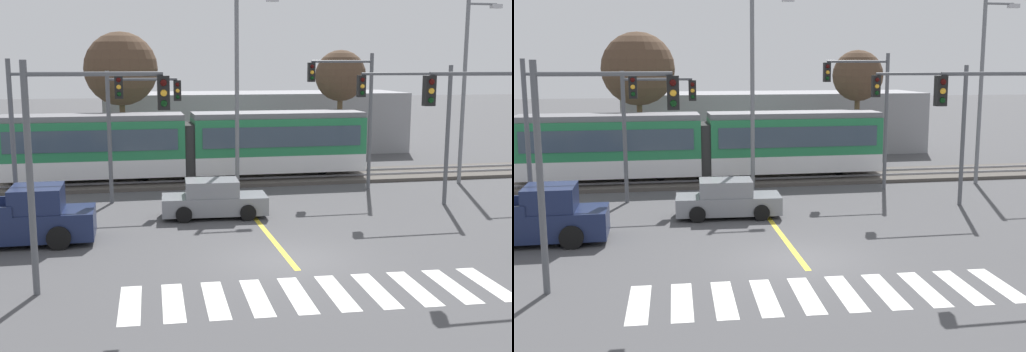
% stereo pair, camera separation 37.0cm
% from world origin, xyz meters
% --- Properties ---
extents(ground_plane, '(200.00, 200.00, 0.00)m').
position_xyz_m(ground_plane, '(0.00, 0.00, 0.00)').
color(ground_plane, '#474749').
extents(track_bed, '(120.00, 4.00, 0.18)m').
position_xyz_m(track_bed, '(0.00, 14.07, 0.09)').
color(track_bed, '#4C4742').
rests_on(track_bed, ground).
extents(rail_near, '(120.00, 0.08, 0.10)m').
position_xyz_m(rail_near, '(0.00, 13.35, 0.23)').
color(rail_near, '#939399').
rests_on(rail_near, track_bed).
extents(rail_far, '(120.00, 0.08, 0.10)m').
position_xyz_m(rail_far, '(0.00, 14.79, 0.23)').
color(rail_far, '#939399').
rests_on(rail_far, track_bed).
extents(light_rail_tram, '(18.50, 2.64, 3.43)m').
position_xyz_m(light_rail_tram, '(-1.90, 14.06, 2.05)').
color(light_rail_tram, silver).
rests_on(light_rail_tram, track_bed).
extents(crosswalk_stripe_0, '(0.65, 2.82, 0.01)m').
position_xyz_m(crosswalk_stripe_0, '(-4.95, -2.93, 0.00)').
color(crosswalk_stripe_0, silver).
rests_on(crosswalk_stripe_0, ground).
extents(crosswalk_stripe_1, '(0.65, 2.82, 0.01)m').
position_xyz_m(crosswalk_stripe_1, '(-3.85, -2.97, 0.00)').
color(crosswalk_stripe_1, silver).
rests_on(crosswalk_stripe_1, ground).
extents(crosswalk_stripe_2, '(0.65, 2.82, 0.01)m').
position_xyz_m(crosswalk_stripe_2, '(-2.75, -3.00, 0.00)').
color(crosswalk_stripe_2, silver).
rests_on(crosswalk_stripe_2, ground).
extents(crosswalk_stripe_3, '(0.65, 2.82, 0.01)m').
position_xyz_m(crosswalk_stripe_3, '(-1.65, -3.03, 0.00)').
color(crosswalk_stripe_3, silver).
rests_on(crosswalk_stripe_3, ground).
extents(crosswalk_stripe_4, '(0.65, 2.82, 0.01)m').
position_xyz_m(crosswalk_stripe_4, '(-0.55, -3.07, 0.00)').
color(crosswalk_stripe_4, silver).
rests_on(crosswalk_stripe_4, ground).
extents(crosswalk_stripe_5, '(0.65, 2.82, 0.01)m').
position_xyz_m(crosswalk_stripe_5, '(0.55, -3.10, 0.00)').
color(crosswalk_stripe_5, silver).
rests_on(crosswalk_stripe_5, ground).
extents(crosswalk_stripe_6, '(0.65, 2.82, 0.01)m').
position_xyz_m(crosswalk_stripe_6, '(1.65, -3.14, 0.00)').
color(crosswalk_stripe_6, silver).
rests_on(crosswalk_stripe_6, ground).
extents(crosswalk_stripe_7, '(0.65, 2.82, 0.01)m').
position_xyz_m(crosswalk_stripe_7, '(2.75, -3.17, 0.00)').
color(crosswalk_stripe_7, silver).
rests_on(crosswalk_stripe_7, ground).
extents(crosswalk_stripe_8, '(0.65, 2.82, 0.01)m').
position_xyz_m(crosswalk_stripe_8, '(3.85, -3.20, 0.00)').
color(crosswalk_stripe_8, silver).
rests_on(crosswalk_stripe_8, ground).
extents(crosswalk_stripe_9, '(0.65, 2.82, 0.01)m').
position_xyz_m(crosswalk_stripe_9, '(4.95, -3.24, 0.00)').
color(crosswalk_stripe_9, silver).
rests_on(crosswalk_stripe_9, ground).
extents(lane_centre_line, '(0.20, 13.15, 0.01)m').
position_xyz_m(lane_centre_line, '(0.00, 5.49, 0.00)').
color(lane_centre_line, gold).
rests_on(lane_centre_line, ground).
extents(sedan_crossing, '(4.29, 2.09, 1.52)m').
position_xyz_m(sedan_crossing, '(-1.57, 6.26, 0.70)').
color(sedan_crossing, gray).
rests_on(sedan_crossing, ground).
extents(pickup_truck, '(5.40, 2.24, 1.98)m').
position_xyz_m(pickup_truck, '(-8.69, 3.59, 0.84)').
color(pickup_truck, '#192347').
rests_on(pickup_truck, ground).
extents(traffic_light_far_right, '(3.25, 0.38, 6.61)m').
position_xyz_m(traffic_light_far_right, '(5.66, 10.59, 4.32)').
color(traffic_light_far_right, '#515459').
rests_on(traffic_light_far_right, ground).
extents(traffic_light_mid_right, '(4.25, 0.38, 6.06)m').
position_xyz_m(traffic_light_mid_right, '(7.25, 6.61, 4.07)').
color(traffic_light_mid_right, '#515459').
rests_on(traffic_light_mid_right, ground).
extents(traffic_light_near_right, '(3.75, 0.38, 6.32)m').
position_xyz_m(traffic_light_near_right, '(6.28, -1.00, 4.14)').
color(traffic_light_near_right, '#515459').
rests_on(traffic_light_near_right, ground).
extents(traffic_light_mid_left, '(4.25, 0.38, 6.30)m').
position_xyz_m(traffic_light_mid_left, '(-7.77, 6.53, 4.13)').
color(traffic_light_mid_left, '#515459').
rests_on(traffic_light_mid_left, ground).
extents(traffic_light_near_left, '(3.75, 0.38, 6.21)m').
position_xyz_m(traffic_light_near_left, '(-6.16, -1.69, 4.13)').
color(traffic_light_near_left, '#515459').
rests_on(traffic_light_near_left, ground).
extents(traffic_light_far_left, '(3.25, 0.38, 5.81)m').
position_xyz_m(traffic_light_far_left, '(-4.62, 9.69, 3.85)').
color(traffic_light_far_left, '#515459').
rests_on(traffic_light_far_left, ground).
extents(street_lamp_centre, '(2.09, 0.28, 9.37)m').
position_xyz_m(street_lamp_centre, '(0.39, 11.24, 5.26)').
color(street_lamp_centre, slate).
rests_on(street_lamp_centre, ground).
extents(street_lamp_east, '(1.89, 0.28, 9.24)m').
position_xyz_m(street_lamp_east, '(12.00, 11.16, 5.17)').
color(street_lamp_east, slate).
rests_on(street_lamp_east, ground).
extents(bare_tree_west, '(4.19, 4.19, 7.92)m').
position_xyz_m(bare_tree_west, '(-5.22, 18.97, 5.80)').
color(bare_tree_west, brown).
rests_on(bare_tree_west, ground).
extents(bare_tree_east, '(3.04, 3.04, 6.93)m').
position_xyz_m(bare_tree_east, '(7.65, 18.18, 5.36)').
color(bare_tree_east, brown).
rests_on(bare_tree_east, ground).
extents(building_backdrop_far, '(20.68, 6.00, 4.14)m').
position_xyz_m(building_backdrop_far, '(3.85, 25.37, 2.07)').
color(building_backdrop_far, gray).
rests_on(building_backdrop_far, ground).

